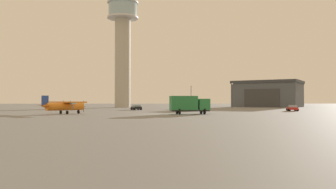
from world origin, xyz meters
name	(u,v)px	position (x,y,z in m)	size (l,w,h in m)	color
ground_plane	(153,114)	(0.00, 0.00, 0.00)	(400.00, 400.00, 0.00)	slate
control_tower	(123,42)	(-10.84, 58.24, 22.76)	(10.72, 10.72, 40.90)	#B2AD9E
hangar	(268,94)	(43.00, 65.82, 4.88)	(29.34, 27.64, 9.72)	#4C5159
airplane_orange	(65,106)	(-15.58, 0.15, 1.52)	(8.71, 9.22, 3.25)	orange
truck_box_white	(190,104)	(8.74, 19.46, 1.54)	(5.93, 6.96, 2.61)	#38383D
truck_box_green	(189,104)	(6.30, -0.84, 1.78)	(7.11, 3.87, 3.21)	#38383D
car_red	(292,108)	(31.60, 15.50, 0.74)	(3.02, 4.65, 1.37)	red
car_black	(136,107)	(-4.34, 26.07, 0.74)	(3.13, 4.82, 1.37)	black
light_post_west	(232,93)	(24.58, 45.01, 4.72)	(0.44, 0.44, 7.82)	#38383D
light_post_east	(191,94)	(12.68, 54.23, 4.54)	(0.44, 0.44, 7.49)	#38383D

